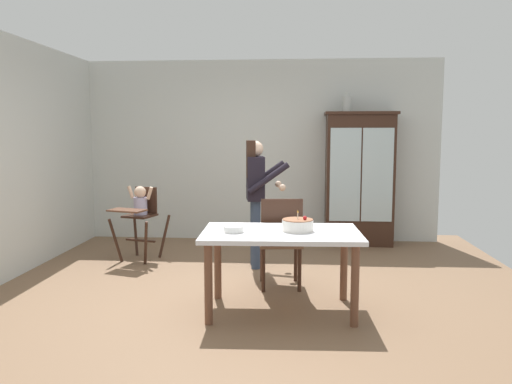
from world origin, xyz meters
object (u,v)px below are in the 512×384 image
object	(u,v)px
high_chair_with_toddler	(140,209)
serving_bowl	(234,229)
adult_person	(256,188)
birthday_cake	(298,225)
dining_table	(281,242)
ceramic_vase	(347,104)
dining_chair_far_side	(281,237)
china_cabinet	(359,179)

from	to	relation	value
high_chair_with_toddler	serving_bowl	world-z (taller)	high_chair_with_toddler
adult_person	birthday_cake	size ratio (longest dim) A/B	5.47
high_chair_with_toddler	dining_table	size ratio (longest dim) A/B	0.66
ceramic_vase	adult_person	distance (m)	2.11
ceramic_vase	birthday_cake	size ratio (longest dim) A/B	0.96
high_chair_with_toddler	birthday_cake	distance (m)	2.63
adult_person	serving_bowl	distance (m)	1.61
adult_person	dining_chair_far_side	size ratio (longest dim) A/B	1.59
adult_person	dining_chair_far_side	bearing A→B (deg)	-168.18
high_chair_with_toddler	birthday_cake	size ratio (longest dim) A/B	3.39
dining_table	adult_person	bearing A→B (deg)	102.61
adult_person	serving_bowl	size ratio (longest dim) A/B	8.50
adult_person	dining_table	size ratio (longest dim) A/B	1.07
birthday_cake	serving_bowl	world-z (taller)	birthday_cake
china_cabinet	adult_person	size ratio (longest dim) A/B	1.25
ceramic_vase	dining_chair_far_side	xyz separation A→B (m)	(-0.87, -2.24, -1.48)
china_cabinet	high_chair_with_toddler	xyz separation A→B (m)	(-2.89, -1.14, -0.31)
china_cabinet	serving_bowl	world-z (taller)	china_cabinet
dining_table	ceramic_vase	bearing A→B (deg)	73.45
ceramic_vase	birthday_cake	bearing A→B (deg)	-103.93
china_cabinet	dining_table	world-z (taller)	china_cabinet
china_cabinet	ceramic_vase	size ratio (longest dim) A/B	7.11
ceramic_vase	dining_table	world-z (taller)	ceramic_vase
ceramic_vase	serving_bowl	bearing A→B (deg)	-113.33
china_cabinet	high_chair_with_toddler	bearing A→B (deg)	-158.57
ceramic_vase	birthday_cake	world-z (taller)	ceramic_vase
dining_table	serving_bowl	size ratio (longest dim) A/B	7.97
china_cabinet	high_chair_with_toddler	distance (m)	3.13
ceramic_vase	birthday_cake	xyz separation A→B (m)	(-0.71, -2.86, -1.24)
birthday_cake	dining_table	bearing A→B (deg)	-170.82
serving_bowl	adult_person	bearing A→B (deg)	87.14
birthday_cake	serving_bowl	bearing A→B (deg)	-170.12
ceramic_vase	dining_chair_far_side	size ratio (longest dim) A/B	0.28
china_cabinet	ceramic_vase	bearing A→B (deg)	178.94
china_cabinet	ceramic_vase	distance (m)	1.09
dining_table	birthday_cake	size ratio (longest dim) A/B	5.12
serving_bowl	china_cabinet	bearing A→B (deg)	63.49
ceramic_vase	dining_chair_far_side	distance (m)	2.82
adult_person	birthday_cake	bearing A→B (deg)	-170.49
ceramic_vase	adult_person	size ratio (longest dim) A/B	0.18
china_cabinet	birthday_cake	xyz separation A→B (m)	(-0.91, -2.86, -0.17)
china_cabinet	birthday_cake	world-z (taller)	china_cabinet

